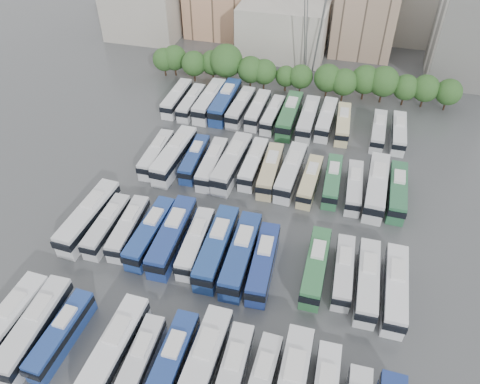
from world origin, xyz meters
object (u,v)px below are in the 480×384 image
(bus_r2_s3, at_px, (195,159))
(bus_r2_s10, at_px, (332,181))
(bus_r1_s7, at_px, (241,254))
(bus_r2_s6, at_px, (253,163))
(bus_r3_s3, at_px, (225,102))
(bus_r3_s4, at_px, (241,107))
(bus_r1_s11, at_px, (343,271))
(bus_r2_s7, at_px, (270,170))
(bus_r1_s0, at_px, (89,217))
(bus_r2_s5, at_px, (232,163))
(bus_r0_s4, at_px, (113,352))
(bus_r2_s1, at_px, (157,154))
(bus_r0_s7, at_px, (202,367))
(bus_r1_s1, at_px, (107,225))
(bus_r0_s8, at_px, (231,377))
(bus_r1_s4, at_px, (172,236))
(bus_r0_s2, at_px, (61,334))
(bus_r3_s8, at_px, (308,119))
(bus_r0_s5, at_px, (139,363))
(bus_r2_s2, at_px, (175,155))
(bus_r3_s13, at_px, (399,133))
(bus_r1_s8, at_px, (263,263))
(bus_r3_s7, at_px, (289,115))
(bus_r2_s12, at_px, (376,186))
(bus_r1_s3, at_px, (151,232))
(bus_r3_s10, at_px, (343,123))
(bus_r3_s5, at_px, (258,110))
(bus_r0_s1, at_px, (35,328))
(bus_r2_s8, at_px, (291,172))
(apartment_tower, at_px, (476,19))
(bus_r3_s9, at_px, (326,119))
(bus_r1_s13, at_px, (395,288))
(bus_r2_s11, at_px, (354,187))
(bus_r1_s5, at_px, (196,243))
(bus_r2_s9, at_px, (310,181))
(bus_r1_s10, at_px, (316,266))
(bus_r3_s2, at_px, (210,101))
(bus_r3_s0, at_px, (177,98))
(bus_r3_s6, at_px, (273,114))
(bus_r1_s12, at_px, (367,281))
(bus_r0_s0, at_px, (7,326))

(bus_r2_s3, distance_m, bus_r2_s10, 23.01)
(bus_r1_s7, bearing_deg, bus_r2_s6, 98.12)
(bus_r3_s3, height_order, bus_r3_s4, bus_r3_s3)
(bus_r1_s11, relative_size, bus_r2_s7, 0.92)
(bus_r1_s0, distance_m, bus_r2_s5, 24.13)
(bus_r0_s4, distance_m, bus_r2_s1, 37.11)
(bus_r0_s7, relative_size, bus_r1_s1, 1.23)
(bus_r0_s8, xyz_separation_m, bus_r1_s4, (-13.44, 17.37, 0.27))
(bus_r1_s11, bearing_deg, bus_r0_s2, -151.57)
(bus_r3_s8, bearing_deg, bus_r2_s5, -120.01)
(bus_r0_s2, height_order, bus_r0_s5, bus_r0_s2)
(bus_r3_s3, height_order, bus_r3_s8, bus_r3_s3)
(bus_r2_s2, xyz_separation_m, bus_r3_s13, (36.35, 17.45, -0.38))
(bus_r1_s11, bearing_deg, bus_r0_s5, -139.16)
(bus_r0_s5, relative_size, bus_r1_s8, 0.89)
(bus_r3_s3, height_order, bus_r3_s7, bus_r3_s3)
(bus_r1_s11, relative_size, bus_r3_s8, 0.87)
(bus_r2_s10, xyz_separation_m, bus_r3_s3, (-23.19, 18.60, 0.40))
(bus_r1_s0, relative_size, bus_r2_s12, 0.99)
(bus_r0_s5, relative_size, bus_r1_s0, 0.80)
(bus_r0_s4, distance_m, bus_r1_s1, 20.60)
(bus_r1_s3, bearing_deg, bus_r3_s10, 58.90)
(bus_r2_s7, xyz_separation_m, bus_r3_s5, (-6.41, 18.00, -0.06))
(bus_r1_s7, bearing_deg, bus_r2_s1, 136.03)
(bus_r0_s1, relative_size, bus_r1_s3, 1.05)
(bus_r2_s8, distance_m, bus_r2_s10, 6.73)
(bus_r1_s8, bearing_deg, bus_r2_s3, 127.17)
(apartment_tower, relative_size, bus_r0_s5, 2.38)
(bus_r0_s1, distance_m, bus_r3_s7, 56.52)
(bus_r3_s9, bearing_deg, bus_r1_s4, -112.86)
(bus_r1_s13, bearing_deg, bus_r2_s11, 109.33)
(bus_r1_s5, height_order, bus_r3_s13, bus_r1_s5)
(bus_r2_s5, xyz_separation_m, bus_r2_s8, (9.77, 0.33, -0.13))
(bus_r0_s8, bearing_deg, bus_r1_s8, 89.52)
(bus_r2_s9, bearing_deg, bus_r1_s5, -124.48)
(bus_r0_s5, distance_m, bus_r1_s11, 27.38)
(bus_r1_s10, height_order, bus_r3_s2, bus_r3_s2)
(bus_r0_s4, bearing_deg, bus_r1_s8, 53.88)
(bus_r2_s7, distance_m, bus_r3_s0, 29.26)
(bus_r0_s7, distance_m, bus_r2_s1, 40.13)
(bus_r0_s5, height_order, bus_r3_s4, bus_r3_s4)
(bus_r0_s2, xyz_separation_m, bus_r3_s6, (13.27, 52.81, -0.03))
(bus_r1_s0, xyz_separation_m, bus_r1_s7, (22.98, -1.23, -0.02))
(bus_r1_s7, height_order, bus_r2_s9, bus_r1_s7)
(bus_r1_s5, relative_size, bus_r3_s0, 0.99)
(bus_r1_s3, bearing_deg, bus_r1_s1, -176.59)
(bus_r1_s8, relative_size, bus_r1_s12, 1.01)
(bus_r1_s13, bearing_deg, bus_r1_s3, 178.30)
(bus_r3_s2, bearing_deg, bus_r0_s0, -95.46)
(bus_r1_s8, xyz_separation_m, bus_r3_s10, (6.66, 36.75, -0.15))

